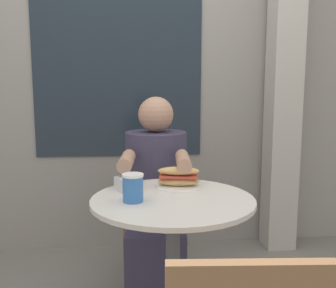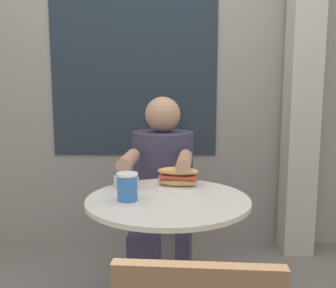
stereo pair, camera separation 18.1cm
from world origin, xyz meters
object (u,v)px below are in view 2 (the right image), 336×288
Objects in this scene: sandwich_on_plate at (178,179)px; cafe_table at (168,244)px; diner_chair at (165,193)px; seated_diner at (162,214)px; drink_cup at (127,187)px.

cafe_table is at bearing -105.07° from sandwich_on_plate.
diner_chair reaches higher than cafe_table.
seated_diner reaches higher than drink_cup.
cafe_table is 6.51× the size of drink_cup.
cafe_table is 3.49× the size of sandwich_on_plate.
cafe_table is at bearing 96.53° from diner_chair.
sandwich_on_plate is at bearing 74.93° from cafe_table.
diner_chair is at bearing 80.86° from drink_cup.
drink_cup reaches higher than cafe_table.
seated_diner is (-0.03, 0.53, -0.04)m from cafe_table.
cafe_table is 0.65× the size of seated_diner.
cafe_table is 0.30m from sandwich_on_plate.
diner_chair is 4.05× the size of sandwich_on_plate.
sandwich_on_plate is at bearing 107.51° from seated_diner.
sandwich_on_plate reaches higher than cafe_table.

